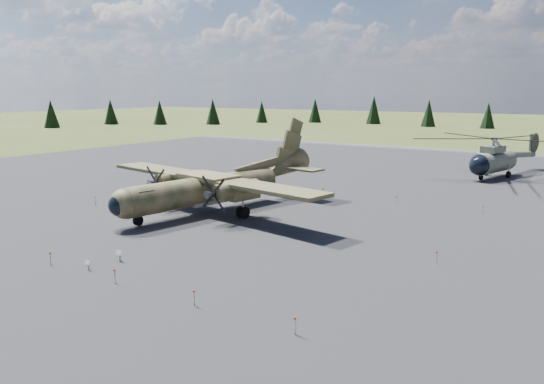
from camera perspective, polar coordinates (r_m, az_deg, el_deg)
The scene contains 8 objects.
ground at distance 42.86m, azimuth -4.49°, elevation -3.93°, with size 500.00×500.00×0.00m, color #4E5626.
apron at distance 50.93m, azimuth 2.36°, elevation -1.54°, with size 120.00×120.00×0.04m, color #515155.
transport_plane at distance 49.10m, azimuth -6.03°, elevation 0.90°, with size 26.28×23.65×8.66m.
helicopter_near at distance 72.99m, azimuth 22.87°, elevation 4.26°, with size 24.48×25.53×5.14m.
info_placard_left at distance 34.85m, azimuth -19.20°, elevation -7.26°, with size 0.42×0.21×0.63m.
info_placard_right at distance 35.92m, azimuth -16.10°, elevation -6.42°, with size 0.49×0.26×0.74m.
barrier_fence at distance 42.95m, azimuth -5.06°, elevation -3.21°, with size 33.12×29.62×0.85m.
treeline at distance 28.02m, azimuth 10.38°, elevation -2.18°, with size 295.32×299.93×10.99m.
Camera 1 is at (25.32, -32.84, 10.85)m, focal length 35.00 mm.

